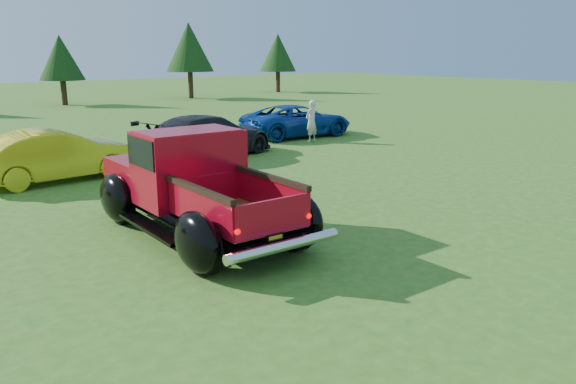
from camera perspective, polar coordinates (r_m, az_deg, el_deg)
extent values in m
plane|color=#31661D|center=(10.13, 0.50, -5.45)|extent=(120.00, 120.00, 0.00)
cylinder|color=#332114|center=(39.32, -21.80, 9.35)|extent=(0.36, 0.36, 1.58)
cone|color=black|center=(39.23, -22.10, 12.55)|extent=(2.82, 2.82, 2.82)
cylinder|color=#332114|center=(42.52, -9.86, 10.67)|extent=(0.36, 0.36, 1.94)
cone|color=black|center=(42.45, -10.01, 14.31)|extent=(3.46, 3.46, 3.46)
cylinder|color=#332114|center=(48.42, -1.03, 11.14)|extent=(0.36, 0.36, 1.73)
cone|color=black|center=(48.35, -1.04, 13.98)|extent=(3.07, 3.07, 3.07)
cylinder|color=black|center=(8.84, -8.63, -5.70)|extent=(0.29, 0.85, 0.84)
cylinder|color=black|center=(9.77, 0.63, -3.60)|extent=(0.29, 0.85, 0.84)
cylinder|color=black|center=(11.79, -16.56, -1.07)|extent=(0.29, 0.85, 0.84)
cylinder|color=black|center=(12.50, -8.89, 0.20)|extent=(0.29, 0.85, 0.84)
cube|color=black|center=(10.69, -8.93, -1.91)|extent=(1.68, 5.01, 0.21)
cube|color=#9F081B|center=(12.11, -12.94, 1.91)|extent=(1.86, 1.65, 0.65)
cube|color=silver|center=(12.84, -14.45, 2.46)|extent=(1.69, 0.13, 0.53)
cube|color=#9F081B|center=(10.82, -10.02, 2.56)|extent=(1.93, 1.29, 1.37)
cube|color=black|center=(10.75, -10.11, 4.49)|extent=(1.96, 1.19, 0.53)
cube|color=#9F081B|center=(10.71, -10.17, 5.99)|extent=(1.84, 1.18, 0.08)
cube|color=brown|center=(9.54, -5.18, -2.63)|extent=(1.51, 2.17, 0.05)
cube|color=#9F081B|center=(9.12, -9.01, -1.74)|extent=(0.14, 2.11, 0.55)
cube|color=#9F081B|center=(9.85, -1.71, -0.39)|extent=(0.14, 2.11, 0.55)
cube|color=#9F081B|center=(10.35, -8.33, 0.18)|extent=(1.42, 0.11, 0.55)
cube|color=#9F081B|center=(8.62, -1.49, -2.51)|extent=(1.42, 0.12, 0.55)
cube|color=black|center=(9.04, -9.09, 0.25)|extent=(0.18, 2.11, 0.09)
cube|color=black|center=(9.77, -1.73, 1.47)|extent=(0.18, 2.11, 0.09)
ellipsoid|color=black|center=(8.75, -9.27, -5.05)|extent=(0.53, 1.14, 0.93)
ellipsoid|color=black|center=(9.79, 1.12, -2.78)|extent=(0.53, 1.14, 0.93)
ellipsoid|color=black|center=(11.73, -17.08, -0.56)|extent=(0.53, 1.14, 0.93)
ellipsoid|color=black|center=(12.52, -8.49, 0.83)|extent=(0.53, 1.14, 0.93)
cube|color=black|center=(10.27, -13.68, -3.55)|extent=(0.43, 2.23, 0.06)
cube|color=black|center=(11.17, -4.26, -1.75)|extent=(0.43, 2.23, 0.06)
cylinder|color=silver|center=(8.54, -0.43, -5.49)|extent=(2.06, 0.25, 0.17)
cube|color=black|center=(8.69, -1.31, -4.77)|extent=(0.32, 0.03, 0.16)
cube|color=gold|center=(8.69, -1.27, -4.79)|extent=(0.25, 0.02, 0.11)
sphere|color=#CC0505|center=(8.27, -5.16, -4.06)|extent=(0.09, 0.09, 0.09)
sphere|color=#CC0505|center=(9.02, 2.12, -2.45)|extent=(0.09, 0.09, 0.09)
imported|color=gold|center=(16.23, -22.40, 3.47)|extent=(4.25, 1.64, 1.38)
imported|color=black|center=(18.64, -8.14, 5.66)|extent=(5.07, 2.81, 1.39)
imported|color=navy|center=(23.02, 0.95, 7.26)|extent=(4.81, 2.60, 1.28)
imported|color=beige|center=(21.62, 2.38, 7.21)|extent=(0.65, 0.50, 1.59)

